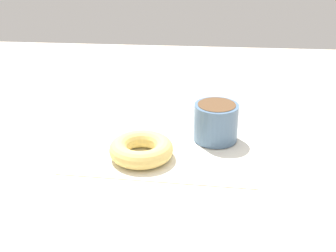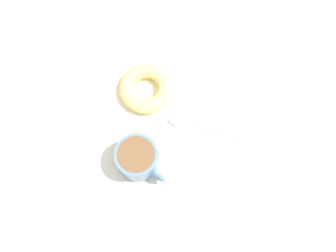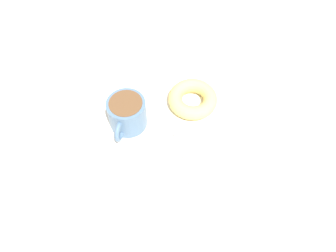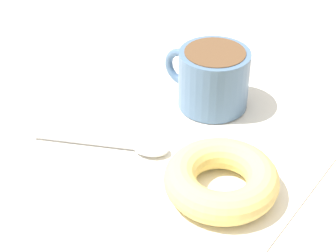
% 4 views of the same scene
% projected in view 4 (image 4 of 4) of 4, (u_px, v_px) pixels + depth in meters
% --- Properties ---
extents(ground_plane, '(1.20, 1.20, 0.02)m').
position_uv_depth(ground_plane, '(171.00, 143.00, 0.61)').
color(ground_plane, beige).
extents(napkin, '(0.33, 0.33, 0.00)m').
position_uv_depth(napkin, '(168.00, 142.00, 0.59)').
color(napkin, white).
rests_on(napkin, ground_plane).
extents(coffee_cup, '(0.08, 0.11, 0.07)m').
position_uv_depth(coffee_cup, '(212.00, 77.00, 0.62)').
color(coffee_cup, slate).
rests_on(coffee_cup, napkin).
extents(donut, '(0.11, 0.11, 0.03)m').
position_uv_depth(donut, '(221.00, 179.00, 0.52)').
color(donut, '#E5C66B').
rests_on(donut, napkin).
extents(spoon, '(0.07, 0.14, 0.01)m').
position_uv_depth(spoon, '(128.00, 146.00, 0.58)').
color(spoon, silver).
rests_on(spoon, napkin).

